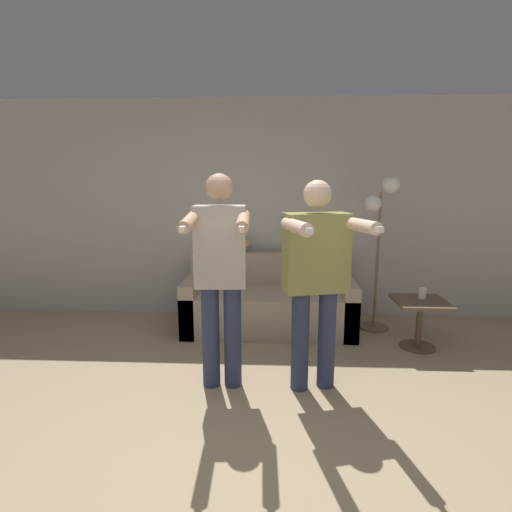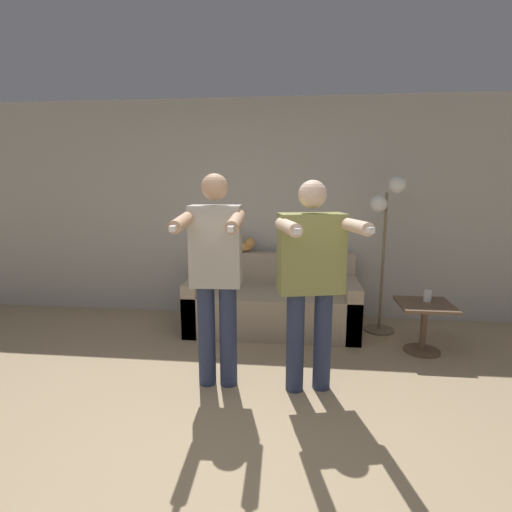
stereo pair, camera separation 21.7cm
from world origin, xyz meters
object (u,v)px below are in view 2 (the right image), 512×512
Objects in this scene: person_left at (216,269)px; cup at (428,296)px; cat at (238,246)px; side_table at (424,317)px; couch at (272,305)px; floor_lamp at (386,220)px; person_right at (311,272)px.

cup is (1.90, 0.93, -0.43)m from person_left.
cup is at bearing -19.56° from cat.
side_table is at bearing -118.51° from cup.
person_left is (-0.36, -1.33, 0.70)m from couch.
person_left is 2.11m from floor_lamp.
person_left is 3.44× the size of side_table.
person_left is at bearing -105.11° from couch.
cup is (1.97, -0.70, -0.34)m from cat.
couch is 16.69× the size of cup.
person_right is at bearing -142.64° from side_table.
side_table is at bearing 22.19° from person_left.
couch is 1.54m from floor_lamp.
person_right is 3.16× the size of cat.
person_right is 1.54m from side_table.
person_right is 1.63m from floor_lamp.
person_left reaches higher than floor_lamp.
person_right is 1.55m from cup.
person_left is at bearing 166.90° from person_right.
cup reaches higher than side_table.
person_right is (0.74, 0.00, -0.01)m from person_left.
couch is at bearing 165.60° from cup.
cat is 1.69m from floor_lamp.
person_left is 1.00× the size of floor_lamp.
person_right reaches higher than cat.
person_left is at bearing -138.33° from floor_lamp.
cat is at bearing 103.12° from person_right.
person_right reaches higher than couch.
cup is (0.34, -0.46, -0.69)m from floor_lamp.
cat is at bearing 158.29° from side_table.
couch is 1.12× the size of person_right.
cat is at bearing 89.88° from person_left.
side_table is (0.30, -0.53, -0.88)m from floor_lamp.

